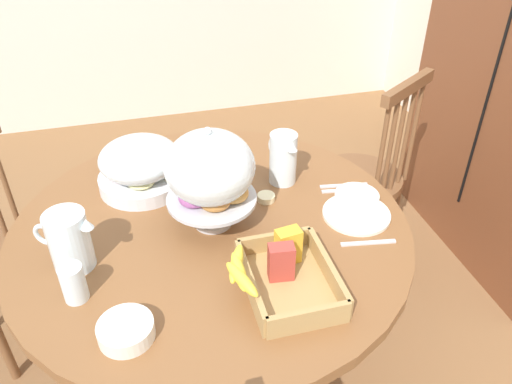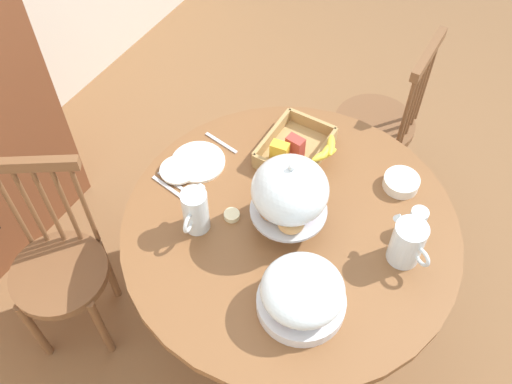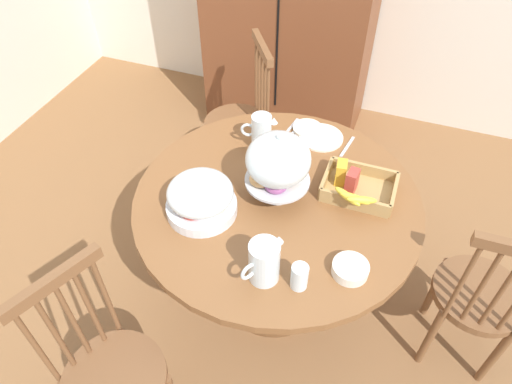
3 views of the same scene
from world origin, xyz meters
name	(u,v)px [view 2 (image 2 of 3)]	position (x,y,z in m)	size (l,w,h in m)	color
ground_plane	(278,293)	(0.00, 0.00, 0.00)	(10.00, 10.00, 0.00)	brown
dining_table	(288,253)	(-0.08, -0.07, 0.54)	(1.27, 1.27, 0.74)	brown
windsor_chair_by_cabinet	(379,125)	(0.85, -0.08, 0.45)	(0.40, 0.40, 0.97)	brown
windsor_chair_facing_door	(60,268)	(-0.58, 0.72, 0.45)	(0.46, 0.46, 0.97)	brown
pastry_stand_with_dome	(290,193)	(-0.09, -0.06, 0.94)	(0.28, 0.28, 0.34)	silver
fruit_platter_covered	(302,294)	(-0.36, -0.26, 0.83)	(0.30, 0.30, 0.18)	silver
orange_juice_pitcher	(407,244)	(0.00, -0.48, 0.82)	(0.12, 0.18, 0.18)	silver
milk_pitcher	(196,212)	(-0.26, 0.22, 0.83)	(0.18, 0.10, 0.19)	silver
cereal_basket	(297,149)	(0.23, 0.07, 0.78)	(0.32, 0.30, 0.12)	tan
china_plate_large	(198,162)	(-0.01, 0.39, 0.75)	(0.22, 0.22, 0.01)	white
china_plate_small	(178,170)	(-0.09, 0.43, 0.76)	(0.15, 0.15, 0.01)	white
cereal_bowl	(401,182)	(0.30, -0.36, 0.76)	(0.14, 0.14, 0.04)	white
drinking_glass	(417,221)	(0.13, -0.48, 0.80)	(0.06, 0.06, 0.11)	silver
butter_dish	(232,215)	(-0.16, 0.13, 0.75)	(0.06, 0.06, 0.02)	beige
table_knife	(174,183)	(-0.14, 0.42, 0.74)	(0.17, 0.01, 0.01)	silver
dinner_fork	(168,188)	(-0.17, 0.42, 0.74)	(0.17, 0.01, 0.01)	silver
soup_spoon	(221,143)	(0.13, 0.37, 0.74)	(0.17, 0.01, 0.01)	silver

